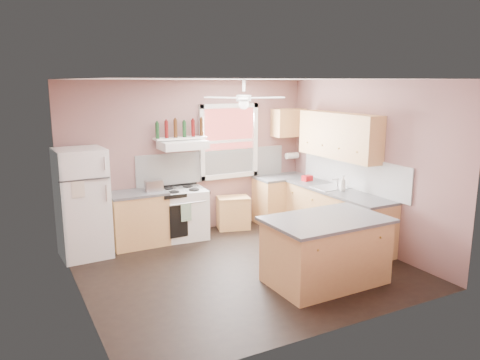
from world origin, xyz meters
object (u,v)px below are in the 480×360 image
stove (182,214)px  island (325,252)px  cart (233,213)px  refrigerator (82,203)px  toaster (154,186)px

stove → island: (1.05, -2.63, 0.00)m
stove → cart: size_ratio=1.50×
refrigerator → island: (2.70, -2.52, -0.41)m
cart → island: 2.69m
refrigerator → cart: bearing=0.4°
stove → island: size_ratio=0.57×
toaster → cart: (1.52, 0.12, -0.70)m
toaster → cart: size_ratio=0.49×
toaster → cart: 1.68m
toaster → island: size_ratio=0.19×
stove → cart: bearing=8.1°
cart → island: size_ratio=0.38×
toaster → stove: bearing=9.9°
toaster → island: toaster is taller
refrigerator → stove: bearing=0.8°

